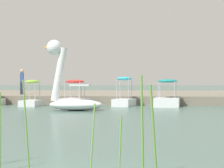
% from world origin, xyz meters
% --- Properties ---
extents(shore_bank_far, '(157.08, 19.41, 0.53)m').
position_xyz_m(shore_bank_far, '(0.00, 30.85, 0.26)').
color(shore_bank_far, slate).
rests_on(shore_bank_far, ground_plane).
extents(swan_boat, '(2.86, 1.58, 3.38)m').
position_xyz_m(swan_boat, '(-3.12, 15.81, 0.92)').
color(swan_boat, white).
rests_on(swan_boat, ground_plane).
extents(pedal_boat_teal, '(1.46, 2.27, 1.52)m').
position_xyz_m(pedal_boat_teal, '(1.42, 20.00, 0.46)').
color(pedal_boat_teal, white).
rests_on(pedal_boat_teal, ground_plane).
extents(pedal_boat_cyan, '(1.25, 2.01, 1.66)m').
position_xyz_m(pedal_boat_cyan, '(-0.99, 20.07, 0.44)').
color(pedal_boat_cyan, white).
rests_on(pedal_boat_cyan, ground_plane).
extents(pedal_boat_red, '(1.50, 2.32, 1.50)m').
position_xyz_m(pedal_boat_red, '(-3.78, 19.85, 0.42)').
color(pedal_boat_red, white).
rests_on(pedal_boat_red, ground_plane).
extents(pedal_boat_lime, '(1.04, 1.93, 1.48)m').
position_xyz_m(pedal_boat_lime, '(-6.23, 19.67, 0.42)').
color(pedal_boat_lime, white).
rests_on(pedal_boat_lime, ground_plane).
extents(person_on_path, '(0.25, 0.26, 1.71)m').
position_xyz_m(person_on_path, '(-8.43, 24.37, 1.45)').
color(person_on_path, '#23283D').
rests_on(person_on_path, shore_bank_far).
extents(reed_clump_foreground, '(3.81, 1.49, 1.58)m').
position_xyz_m(reed_clump_foreground, '(-0.52, 1.01, 0.63)').
color(reed_clump_foreground, '#669942').
rests_on(reed_clump_foreground, ground_plane).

